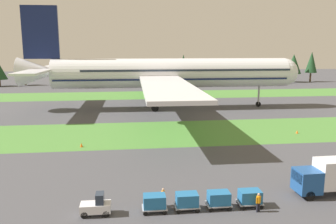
# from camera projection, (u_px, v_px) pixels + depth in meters

# --- Properties ---
(grass_strip_near) EXTENTS (320.00, 17.79, 0.01)m
(grass_strip_near) POSITION_uv_depth(u_px,v_px,m) (150.00, 133.00, 58.10)
(grass_strip_near) COLOR #4C8438
(grass_strip_near) RESTS_ON ground
(grass_strip_far) EXTENTS (320.00, 17.79, 0.01)m
(grass_strip_far) POSITION_uv_depth(u_px,v_px,m) (139.00, 95.00, 104.50)
(grass_strip_far) COLOR #4C8438
(grass_strip_far) RESTS_ON ground
(airliner) EXTENTS (65.24, 80.11, 23.28)m
(airliner) POSITION_uv_depth(u_px,v_px,m) (164.00, 73.00, 80.39)
(airliner) COLOR white
(airliner) RESTS_ON ground
(baggage_tug) EXTENTS (2.61, 1.32, 1.97)m
(baggage_tug) POSITION_uv_depth(u_px,v_px,m) (96.00, 206.00, 29.72)
(baggage_tug) COLOR silver
(baggage_tug) RESTS_ON ground
(cargo_dolly_lead) EXTENTS (2.21, 1.51, 1.55)m
(cargo_dolly_lead) POSITION_uv_depth(u_px,v_px,m) (154.00, 202.00, 30.27)
(cargo_dolly_lead) COLOR #A3A3A8
(cargo_dolly_lead) RESTS_ON ground
(cargo_dolly_second) EXTENTS (2.21, 1.51, 1.55)m
(cargo_dolly_second) POSITION_uv_depth(u_px,v_px,m) (187.00, 200.00, 30.61)
(cargo_dolly_second) COLOR #A3A3A8
(cargo_dolly_second) RESTS_ON ground
(cargo_dolly_third) EXTENTS (2.21, 1.51, 1.55)m
(cargo_dolly_third) POSITION_uv_depth(u_px,v_px,m) (219.00, 199.00, 30.94)
(cargo_dolly_third) COLOR #A3A3A8
(cargo_dolly_third) RESTS_ON ground
(cargo_dolly_fourth) EXTENTS (2.21, 1.51, 1.55)m
(cargo_dolly_fourth) POSITION_uv_depth(u_px,v_px,m) (250.00, 197.00, 31.27)
(cargo_dolly_fourth) COLOR #A3A3A8
(cargo_dolly_fourth) RESTS_ON ground
(catering_truck) EXTENTS (7.01, 2.47, 3.58)m
(catering_truck) POSITION_uv_depth(u_px,v_px,m) (330.00, 176.00, 33.65)
(catering_truck) COLOR #1E4C8E
(catering_truck) RESTS_ON ground
(ground_crew_marshaller) EXTENTS (0.36, 0.52, 1.74)m
(ground_crew_marshaller) POSITION_uv_depth(u_px,v_px,m) (163.00, 196.00, 31.29)
(ground_crew_marshaller) COLOR black
(ground_crew_marshaller) RESTS_ON ground
(ground_crew_loader) EXTENTS (0.52, 0.36, 1.74)m
(ground_crew_loader) POSITION_uv_depth(u_px,v_px,m) (258.00, 202.00, 30.24)
(ground_crew_loader) COLOR black
(ground_crew_loader) RESTS_ON ground
(taxiway_marker_0) EXTENTS (0.44, 0.44, 0.65)m
(taxiway_marker_0) POSITION_uv_depth(u_px,v_px,m) (81.00, 145.00, 50.05)
(taxiway_marker_0) COLOR orange
(taxiway_marker_0) RESTS_ON ground
(taxiway_marker_1) EXTENTS (0.44, 0.44, 0.53)m
(taxiway_marker_1) POSITION_uv_depth(u_px,v_px,m) (297.00, 132.00, 58.00)
(taxiway_marker_1) COLOR orange
(taxiway_marker_1) RESTS_ON ground
(distant_tree_line) EXTENTS (151.55, 11.73, 12.50)m
(distant_tree_line) POSITION_uv_depth(u_px,v_px,m) (140.00, 67.00, 133.25)
(distant_tree_line) COLOR #4C3823
(distant_tree_line) RESTS_ON ground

